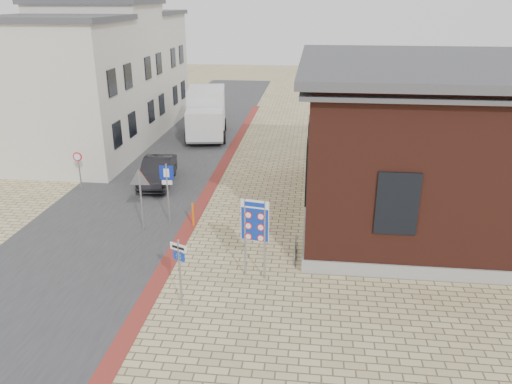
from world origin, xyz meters
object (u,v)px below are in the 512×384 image
at_px(sedan, 158,171).
at_px(parking_sign, 167,183).
at_px(box_truck, 206,113).
at_px(border_sign, 255,222).
at_px(essen_sign, 179,263).
at_px(bollard, 193,215).

relative_size(sedan, parking_sign, 1.55).
relative_size(box_truck, parking_sign, 2.41).
bearing_deg(sedan, border_sign, -61.99).
bearing_deg(parking_sign, essen_sign, -72.74).
relative_size(border_sign, bollard, 2.75).
distance_m(border_sign, parking_sign, 5.80).
height_order(box_truck, essen_sign, box_truck).
bearing_deg(border_sign, sedan, 135.73).
distance_m(sedan, bollard, 5.79).
bearing_deg(parking_sign, box_truck, 93.55).
height_order(box_truck, parking_sign, box_truck).
bearing_deg(bollard, parking_sign, 172.21).
distance_m(border_sign, essen_sign, 2.96).
height_order(essen_sign, bollard, essen_sign).
height_order(box_truck, border_sign, box_truck).
bearing_deg(border_sign, essen_sign, -125.89).
bearing_deg(box_truck, parking_sign, -93.73).
distance_m(essen_sign, bollard, 6.02).
xyz_separation_m(box_truck, bollard, (2.49, -14.75, -1.15)).
bearing_deg(sedan, parking_sign, -74.71).
distance_m(sedan, essen_sign, 11.54).
relative_size(parking_sign, bollard, 2.57).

